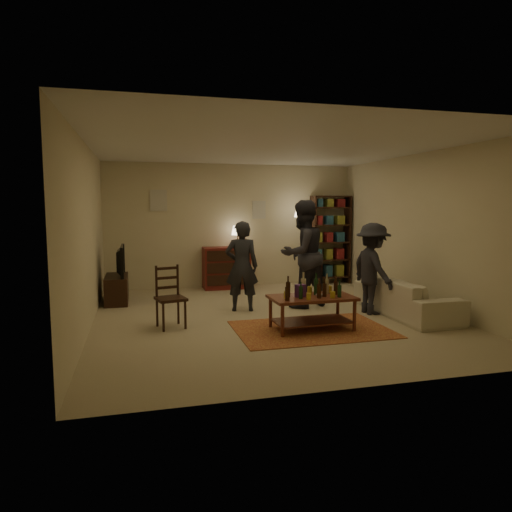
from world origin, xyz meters
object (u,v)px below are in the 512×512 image
object	(u,v)px
person_left	(242,266)
bookshelf	(330,239)
dresser	(227,267)
person_right	(302,254)
sofa	(405,296)
coffee_table	(312,301)
floor_lamp	(303,217)
tv_stand	(117,282)
person_by_sofa	(373,269)
dining_chair	(170,294)

from	to	relation	value
person_left	bookshelf	bearing A→B (deg)	-127.89
person_left	dresser	bearing A→B (deg)	-82.71
bookshelf	person_right	world-z (taller)	bookshelf
dresser	sofa	bearing A→B (deg)	-52.46
person_right	sofa	bearing A→B (deg)	122.86
coffee_table	person_right	size ratio (longest dim) A/B	0.64
floor_lamp	sofa	xyz separation A→B (m)	(0.76, -2.85, -1.25)
tv_stand	floor_lamp	world-z (taller)	floor_lamp
bookshelf	person_left	size ratio (longest dim) A/B	1.31
coffee_table	person_by_sofa	bearing A→B (deg)	27.40
floor_lamp	person_left	distance (m)	2.73
coffee_table	dining_chair	distance (m)	2.09
coffee_table	tv_stand	distance (m)	3.88
person_right	bookshelf	bearing A→B (deg)	-147.32
dresser	coffee_table	bearing A→B (deg)	-81.31
dresser	floor_lamp	world-z (taller)	floor_lamp
coffee_table	person_left	world-z (taller)	person_left
dresser	person_by_sofa	world-z (taller)	person_by_sofa
bookshelf	person_by_sofa	xyz separation A→B (m)	(-0.55, -2.97, -0.28)
person_by_sofa	sofa	bearing A→B (deg)	-116.32
coffee_table	tv_stand	size ratio (longest dim) A/B	1.15
person_left	person_right	bearing A→B (deg)	-167.36
person_left	person_right	distance (m)	1.12
dresser	floor_lamp	bearing A→B (deg)	-9.09
tv_stand	sofa	distance (m)	5.14
tv_stand	dresser	distance (m)	2.43
dining_chair	dresser	world-z (taller)	dresser
person_left	person_by_sofa	world-z (taller)	person_left
dining_chair	tv_stand	size ratio (longest dim) A/B	0.88
sofa	person_right	size ratio (longest dim) A/B	1.10
bookshelf	person_left	xyz separation A→B (m)	(-2.60, -2.23, -0.27)
tv_stand	person_by_sofa	distance (m)	4.61
coffee_table	sofa	bearing A→B (deg)	14.81
person_right	person_by_sofa	xyz separation A→B (m)	(0.95, -0.77, -0.19)
sofa	person_by_sofa	xyz separation A→B (m)	(-0.50, 0.21, 0.45)
person_by_sofa	person_left	bearing A→B (deg)	66.42
floor_lamp	person_left	bearing A→B (deg)	-133.33
floor_lamp	sofa	world-z (taller)	floor_lamp
tv_stand	bookshelf	xyz separation A→B (m)	(4.69, 0.98, 0.65)
floor_lamp	person_right	size ratio (longest dim) A/B	0.96
person_right	coffee_table	bearing A→B (deg)	51.68
tv_stand	sofa	xyz separation A→B (m)	(4.64, -2.20, -0.08)
coffee_table	dresser	size ratio (longest dim) A/B	0.90
floor_lamp	tv_stand	bearing A→B (deg)	-170.48
tv_stand	dresser	world-z (taller)	dresser
dresser	tv_stand	bearing A→B (deg)	-157.93
dining_chair	person_right	distance (m)	2.53
person_left	person_by_sofa	xyz separation A→B (m)	(2.05, -0.74, -0.01)
person_right	person_by_sofa	distance (m)	1.23
bookshelf	person_by_sofa	distance (m)	3.03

